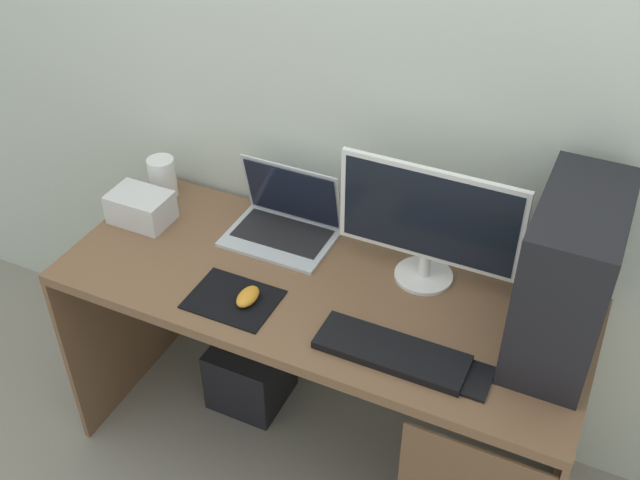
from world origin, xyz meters
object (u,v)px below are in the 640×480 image
at_px(laptop, 284,222).
at_px(monitor, 429,223).
at_px(speaker, 163,177).
at_px(keyboard, 392,352).
at_px(projector, 141,207).
at_px(subwoofer, 251,371).
at_px(mouse_left, 248,297).
at_px(cell_phone, 478,381).
at_px(pc_tower, 568,278).

bearing_deg(laptop, monitor, -2.76).
relative_size(speaker, keyboard, 0.34).
bearing_deg(projector, subwoofer, 9.74).
bearing_deg(subwoofer, mouse_left, -55.58).
distance_m(monitor, speaker, 0.99).
xyz_separation_m(cell_phone, subwoofer, (-0.88, 0.28, -0.65)).
distance_m(keyboard, cell_phone, 0.24).
relative_size(pc_tower, mouse_left, 4.94).
bearing_deg(cell_phone, monitor, 128.53).
distance_m(pc_tower, monitor, 0.43).
bearing_deg(speaker, mouse_left, -34.04).
distance_m(monitor, cell_phone, 0.48).
height_order(projector, cell_phone, projector).
height_order(monitor, cell_phone, monitor).
distance_m(mouse_left, cell_phone, 0.70).
relative_size(pc_tower, laptop, 1.38).
bearing_deg(cell_phone, projector, 169.58).
relative_size(mouse_left, cell_phone, 0.74).
bearing_deg(laptop, keyboard, -35.24).
xyz_separation_m(keyboard, subwoofer, (-0.64, 0.29, -0.66)).
distance_m(keyboard, mouse_left, 0.46).
height_order(projector, subwoofer, projector).
relative_size(laptop, projector, 1.72).
xyz_separation_m(monitor, laptop, (-0.49, 0.02, -0.16)).
xyz_separation_m(projector, subwoofer, (0.34, 0.06, -0.70)).
bearing_deg(cell_phone, pc_tower, 57.63).
bearing_deg(laptop, projector, -163.98).
xyz_separation_m(laptop, speaker, (-0.49, 0.03, 0.02)).
distance_m(mouse_left, subwoofer, 0.74).
xyz_separation_m(laptop, cell_phone, (0.76, -0.36, -0.04)).
relative_size(pc_tower, subwoofer, 1.78).
relative_size(pc_tower, monitor, 0.86).
distance_m(projector, mouse_left, 0.57).
bearing_deg(mouse_left, keyboard, -2.50).
bearing_deg(laptop, speaker, 177.07).
height_order(laptop, subwoofer, laptop).
relative_size(keyboard, cell_phone, 3.23).
bearing_deg(keyboard, projector, 166.90).
distance_m(speaker, projector, 0.16).
height_order(pc_tower, laptop, pc_tower).
height_order(speaker, subwoofer, speaker).
height_order(pc_tower, cell_phone, pc_tower).
height_order(projector, keyboard, projector).
bearing_deg(mouse_left, subwoofer, 124.42).
xyz_separation_m(speaker, mouse_left, (0.55, -0.37, -0.05)).
bearing_deg(speaker, keyboard, -21.17).
distance_m(projector, keyboard, 1.01).
relative_size(laptop, cell_phone, 2.65).
distance_m(speaker, keyboard, 1.08).
xyz_separation_m(monitor, speaker, (-0.98, 0.05, -0.14)).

